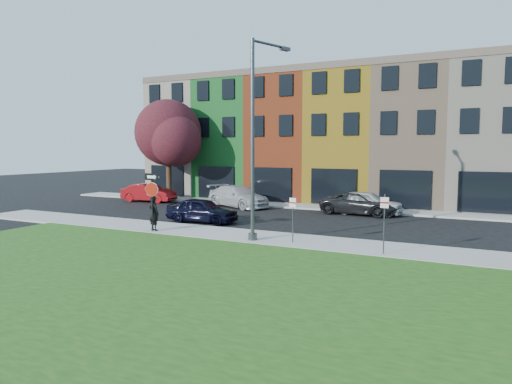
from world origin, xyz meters
The scene contains 16 objects.
ground centered at (0.00, 0.00, 0.00)m, with size 120.00×120.00×0.00m, color black.
sidewalk_near centered at (2.00, 3.00, 0.06)m, with size 40.00×3.00×0.12m, color gray.
sidewalk_far centered at (-3.00, 15.00, 0.06)m, with size 40.00×2.40×0.12m, color gray.
grass_park centered at (8.00, -6.00, 0.05)m, with size 40.00×16.00×0.10m, color #1D4C15.
rowhouse_block centered at (-2.50, 21.18, 4.99)m, with size 30.00×10.12×10.00m.
stop_sign centered at (-5.03, 1.88, 2.18)m, with size 1.03×0.29×2.89m.
man centered at (-5.07, 2.06, 0.99)m, with size 0.72×0.55×1.74m, color black.
sedan_near centered at (-4.66, 5.84, 0.71)m, with size 4.27×1.92×1.42m, color black.
parked_car_red centered at (-14.17, 12.64, 0.72)m, with size 4.55×2.05×1.45m, color maroon.
parked_car_silver centered at (-6.21, 13.01, 0.78)m, with size 5.79×4.06×1.56m, color #BBBCC0.
parked_car_dark centered at (2.69, 13.14, 0.71)m, with size 5.22×2.65×1.41m, color black.
parked_car_white centered at (3.08, 13.29, 0.78)m, with size 4.59×1.89×1.56m, color silver.
street_lamp centered at (0.54, 2.31, 4.61)m, with size 1.10×2.49×8.91m.
parking_sign_a centered at (2.30, 2.43, 1.41)m, with size 0.32×0.10×2.05m.
parking_sign_b centered at (6.32, 1.95, 1.58)m, with size 0.32×0.10×2.36m.
tree_purple centered at (-13.31, 14.37, 5.41)m, with size 6.47×5.66×8.13m.
Camera 1 is at (9.67, -16.03, 4.22)m, focal length 32.00 mm.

